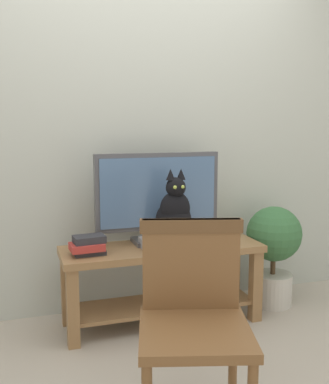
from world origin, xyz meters
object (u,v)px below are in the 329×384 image
Objects in this scene: media_box at (173,243)px; wooden_chair at (193,310)px; tv_stand at (162,270)px; cat at (174,213)px; book_stack at (88,245)px; potted_plant at (274,247)px; tv at (158,195)px.

wooden_chair is at bearing -104.39° from media_box.
wooden_chair reaches higher than tv_stand.
cat is 0.56m from book_stack.
potted_plant is (0.80, 0.11, -0.13)m from media_box.
tv is at bearing 107.33° from cat.
media_box is 0.89× the size of cat.
media_box is at bearing 94.77° from cat.
tv_stand is at bearing 5.91° from book_stack.
tv is at bearing 176.80° from potted_plant.
wooden_chair is 1.51m from potted_plant.
tv is 2.09× the size of media_box.
book_stack is 1.35m from potted_plant.
tv_stand is 5.97× the size of book_stack.
wooden_chair reaches higher than potted_plant.
wooden_chair is at bearing -104.65° from cat.
tv is 3.82× the size of book_stack.
tv_stand is 3.26× the size of media_box.
cat reaches higher than book_stack.
book_stack is (-0.54, 0.02, 0.03)m from media_box.
potted_plant is (0.85, 0.04, 0.07)m from tv_stand.
tv is at bearing 80.18° from wooden_chair.
book_stack is at bearing -174.09° from tv_stand.
book_stack is at bearing -176.04° from potted_plant.
cat reaches higher than wooden_chair.
media_box is 0.82m from potted_plant.
tv_stand is at bearing 122.93° from cat.
potted_plant is (1.33, 0.09, -0.15)m from book_stack.
tv_stand is 1.07m from wooden_chair.
tv reaches higher than cat.
cat is (0.05, -0.17, -0.09)m from tv.
tv is 0.57m from book_stack.
wooden_chair is (-0.25, -0.95, -0.22)m from cat.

